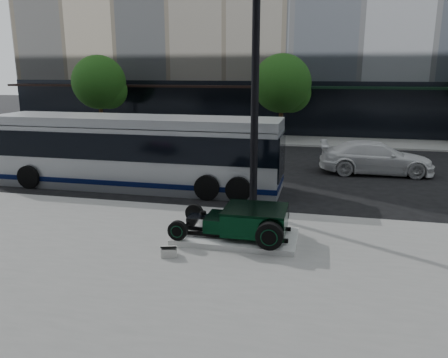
% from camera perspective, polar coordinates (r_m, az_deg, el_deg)
% --- Properties ---
extents(ground, '(120.00, 120.00, 0.00)m').
position_cam_1_polar(ground, '(17.15, -0.37, -2.06)').
color(ground, black).
rests_on(ground, ground).
extents(sidewalk_far, '(70.00, 4.00, 0.12)m').
position_cam_1_polar(sidewalk_far, '(30.64, 5.65, 5.15)').
color(sidewalk_far, gray).
rests_on(sidewalk_far, ground).
extents(street_trees, '(29.80, 3.80, 5.70)m').
position_cam_1_polar(street_trees, '(29.25, 7.86, 11.97)').
color(street_trees, black).
rests_on(street_trees, sidewalk_far).
extents(display_plinth, '(3.40, 1.80, 0.15)m').
position_cam_1_polar(display_plinth, '(12.42, 1.55, -7.51)').
color(display_plinth, silver).
rests_on(display_plinth, sidewalk_near).
extents(hot_rod, '(3.22, 2.00, 0.81)m').
position_cam_1_polar(hot_rod, '(12.19, 3.11, -5.43)').
color(hot_rod, black).
rests_on(hot_rod, display_plinth).
extents(info_plaque, '(0.47, 0.40, 0.31)m').
position_cam_1_polar(info_plaque, '(11.42, -7.21, -9.35)').
color(info_plaque, silver).
rests_on(info_plaque, sidewalk_near).
extents(lamppost, '(0.45, 0.45, 8.12)m').
position_cam_1_polar(lamppost, '(13.90, 4.05, 10.37)').
color(lamppost, black).
rests_on(lamppost, sidewalk_near).
extents(transit_bus, '(12.12, 2.88, 2.92)m').
position_cam_1_polar(transit_bus, '(18.46, -11.41, 3.56)').
color(transit_bus, '#A7ABB1').
rests_on(transit_bus, ground).
extents(white_sedan, '(5.28, 2.37, 1.50)m').
position_cam_1_polar(white_sedan, '(21.75, 19.21, 2.64)').
color(white_sedan, white).
rests_on(white_sedan, ground).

